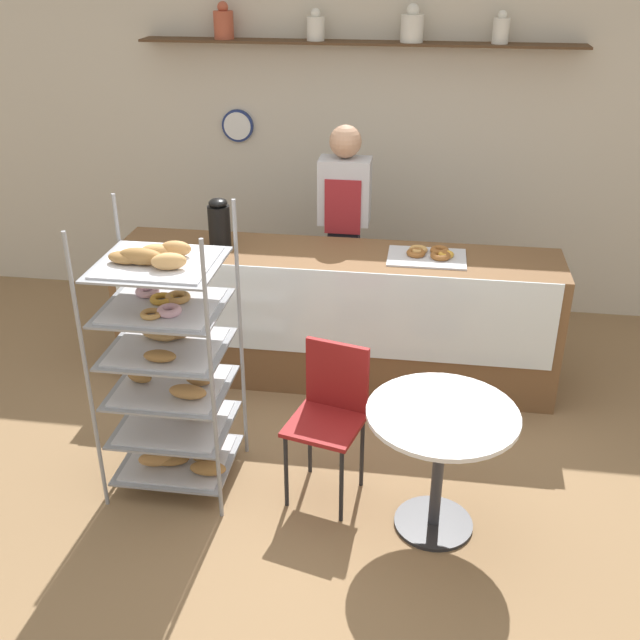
% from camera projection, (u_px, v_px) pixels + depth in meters
% --- Properties ---
extents(ground_plane, '(14.00, 14.00, 0.00)m').
position_uv_depth(ground_plane, '(310.00, 470.00, 4.45)').
color(ground_plane, olive).
extents(back_wall, '(10.00, 0.30, 2.70)m').
position_uv_depth(back_wall, '(358.00, 143.00, 6.02)').
color(back_wall, beige).
rests_on(back_wall, ground_plane).
extents(display_counter, '(3.02, 0.62, 0.95)m').
position_uv_depth(display_counter, '(335.00, 316.00, 5.22)').
color(display_counter, brown).
rests_on(display_counter, ground_plane).
extents(pastry_rack, '(0.68, 0.61, 1.61)m').
position_uv_depth(pastry_rack, '(171.00, 366.00, 4.06)').
color(pastry_rack, gray).
rests_on(pastry_rack, ground_plane).
extents(person_worker, '(0.36, 0.23, 1.70)m').
position_uv_depth(person_worker, '(344.00, 229.00, 5.43)').
color(person_worker, '#282833').
rests_on(person_worker, ground_plane).
extents(cafe_table, '(0.77, 0.77, 0.72)m').
position_uv_depth(cafe_table, '(440.00, 441.00, 3.79)').
color(cafe_table, '#262628').
rests_on(cafe_table, ground_plane).
extents(cafe_chair, '(0.46, 0.46, 0.89)m').
position_uv_depth(cafe_chair, '(331.00, 405.00, 4.08)').
color(cafe_chair, black).
rests_on(cafe_chair, ground_plane).
extents(coffee_carafe, '(0.15, 0.15, 0.34)m').
position_uv_depth(coffee_carafe, '(219.00, 224.00, 5.04)').
color(coffee_carafe, black).
rests_on(coffee_carafe, display_counter).
extents(donut_tray_counter, '(0.51, 0.36, 0.05)m').
position_uv_depth(donut_tray_counter, '(429.00, 255.00, 4.93)').
color(donut_tray_counter, silver).
rests_on(donut_tray_counter, display_counter).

